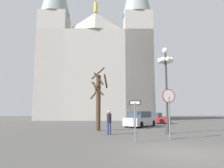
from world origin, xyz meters
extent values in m
plane|color=#514F4C|center=(0.00, 0.00, 0.00)|extent=(120.00, 120.00, 0.00)
cube|color=#ADA89E|center=(-1.02, 32.83, 8.03)|extent=(22.11, 14.52, 16.06)
pyramid|color=#ADA89E|center=(-1.68, 27.94, 17.81)|extent=(7.45, 2.95, 3.50)
cylinder|color=gold|center=(-1.68, 27.94, 20.46)|extent=(0.70, 0.70, 1.80)
cube|color=#ADA89E|center=(-9.25, 30.49, 9.83)|extent=(5.66, 5.66, 19.66)
cube|color=#ADA89E|center=(6.29, 28.40, 9.83)|extent=(5.66, 5.66, 19.66)
cylinder|color=slate|center=(1.10, 3.40, 1.21)|extent=(0.08, 0.08, 2.41)
cylinder|color=red|center=(1.10, 3.40, 2.45)|extent=(0.80, 0.13, 0.80)
cylinder|color=white|center=(1.10, 3.37, 2.45)|extent=(0.70, 0.08, 0.70)
cylinder|color=slate|center=(-1.06, 2.79, 1.02)|extent=(0.07, 0.07, 2.03)
cube|color=black|center=(-1.06, 2.79, 2.03)|extent=(0.61, 0.08, 0.23)
cube|color=white|center=(-1.06, 2.77, 2.03)|extent=(0.51, 0.05, 0.16)
cylinder|color=#2D3833|center=(2.24, 6.33, 2.93)|extent=(0.16, 0.16, 5.87)
cylinder|color=#2D3833|center=(2.24, 6.33, 0.15)|extent=(0.36, 0.36, 0.30)
sphere|color=white|center=(2.24, 6.33, 6.07)|extent=(0.41, 0.41, 0.41)
sphere|color=white|center=(2.66, 6.33, 5.30)|extent=(0.37, 0.37, 0.37)
cylinder|color=#2D3833|center=(2.45, 6.33, 5.30)|extent=(0.05, 0.42, 0.05)
sphere|color=white|center=(2.53, 6.63, 5.30)|extent=(0.37, 0.37, 0.37)
cylinder|color=#2D3833|center=(2.38, 6.48, 5.30)|extent=(0.33, 0.33, 0.05)
sphere|color=white|center=(2.24, 6.75, 5.30)|extent=(0.37, 0.37, 0.37)
cylinder|color=#2D3833|center=(2.24, 6.54, 5.30)|extent=(0.42, 0.05, 0.05)
sphere|color=white|center=(1.94, 6.63, 5.30)|extent=(0.37, 0.37, 0.37)
cylinder|color=#2D3833|center=(2.09, 6.48, 5.30)|extent=(0.33, 0.33, 0.05)
sphere|color=white|center=(1.81, 6.33, 5.30)|extent=(0.37, 0.37, 0.37)
cylinder|color=#2D3833|center=(2.02, 6.33, 5.30)|extent=(0.05, 0.42, 0.05)
sphere|color=white|center=(1.94, 6.03, 5.30)|extent=(0.37, 0.37, 0.37)
cylinder|color=#2D3833|center=(2.09, 6.18, 5.30)|extent=(0.33, 0.33, 0.05)
sphere|color=white|center=(2.24, 5.91, 5.30)|extent=(0.37, 0.37, 0.37)
cylinder|color=#2D3833|center=(2.24, 6.12, 5.30)|extent=(0.42, 0.05, 0.05)
sphere|color=white|center=(2.53, 6.03, 5.30)|extent=(0.37, 0.37, 0.37)
cylinder|color=#2D3833|center=(2.38, 6.18, 5.30)|extent=(0.33, 0.33, 0.05)
cylinder|color=#473323|center=(-2.48, 9.39, 2.30)|extent=(0.38, 0.38, 4.60)
cylinder|color=#473323|center=(-2.48, 9.93, 4.88)|extent=(1.19, 0.14, 1.13)
cylinder|color=#473323|center=(-2.48, 9.01, 4.25)|extent=(0.86, 0.14, 1.07)
cylinder|color=#473323|center=(-2.79, 9.31, 3.63)|extent=(0.30, 0.75, 0.82)
cylinder|color=#473323|center=(-1.88, 9.22, 4.09)|extent=(0.49, 1.31, 1.06)
cylinder|color=#473323|center=(-2.58, 8.92, 3.42)|extent=(1.06, 0.35, 1.18)
cylinder|color=#473323|center=(-2.69, 9.79, 3.16)|extent=(0.96, 0.58, 1.15)
cube|color=#B7B7BC|center=(2.16, 13.07, 0.55)|extent=(4.12, 4.23, 0.79)
cube|color=#333D47|center=(2.02, 12.91, 1.26)|extent=(2.74, 2.77, 0.62)
cylinder|color=black|center=(2.56, 14.64, 0.32)|extent=(0.60, 0.62, 0.64)
cylinder|color=black|center=(3.70, 13.56, 0.32)|extent=(0.60, 0.62, 0.64)
cylinder|color=black|center=(0.62, 12.57, 0.32)|extent=(0.60, 0.62, 0.64)
cylinder|color=black|center=(1.76, 11.50, 0.32)|extent=(0.60, 0.62, 0.64)
cube|color=maroon|center=(5.36, 18.30, 0.50)|extent=(4.36, 3.99, 0.70)
cube|color=#333D47|center=(5.20, 18.43, 1.12)|extent=(2.81, 2.69, 0.54)
cylinder|color=black|center=(6.97, 18.01, 0.32)|extent=(0.64, 0.57, 0.64)
cylinder|color=black|center=(5.99, 16.79, 0.32)|extent=(0.64, 0.57, 0.64)
cylinder|color=black|center=(4.74, 19.81, 0.32)|extent=(0.64, 0.57, 0.64)
cylinder|color=black|center=(3.76, 18.59, 0.32)|extent=(0.64, 0.57, 0.64)
cylinder|color=navy|center=(-2.05, 6.34, 0.41)|extent=(0.12, 0.12, 0.82)
cylinder|color=navy|center=(-1.89, 6.30, 0.41)|extent=(0.12, 0.12, 0.82)
cylinder|color=black|center=(-1.97, 6.32, 1.12)|extent=(0.32, 0.32, 0.61)
sphere|color=tan|center=(-1.97, 6.32, 1.54)|extent=(0.22, 0.22, 0.22)
camera|label=1|loc=(-3.80, -7.79, 1.59)|focal=33.00mm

